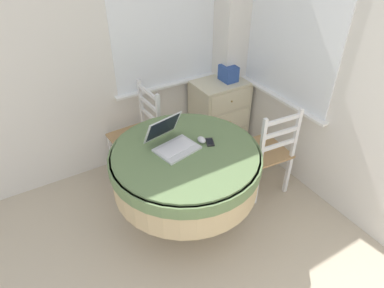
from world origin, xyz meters
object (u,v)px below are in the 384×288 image
corner_cabinet (219,113)px  dining_chair_near_right_window (266,152)px  storage_box (228,73)px  laptop (172,141)px  round_dining_table (186,166)px  computer_mouse (202,140)px  dining_chair_near_back_window (139,135)px  cell_phone (210,142)px

corner_cabinet → dining_chair_near_right_window: bearing=-95.5°
corner_cabinet → storage_box: (0.08, -0.03, 0.47)m
laptop → dining_chair_near_right_window: 0.99m
round_dining_table → laptop: laptop is taller
laptop → computer_mouse: laptop is taller
dining_chair_near_right_window → corner_cabinet: bearing=84.5°
computer_mouse → corner_cabinet: computer_mouse is taller
laptop → dining_chair_near_back_window: (0.01, 0.75, -0.38)m
dining_chair_near_back_window → dining_chair_near_right_window: same height
laptop → storage_box: laptop is taller
round_dining_table → corner_cabinet: size_ratio=1.53×
laptop → storage_box: bearing=34.7°
cell_phone → storage_box: size_ratio=0.68×
round_dining_table → laptop: size_ratio=2.99×
computer_mouse → storage_box: bearing=43.9°
computer_mouse → dining_chair_near_back_window: (-0.22, 0.82, -0.35)m
computer_mouse → cell_phone: (0.05, -0.04, -0.02)m
dining_chair_near_right_window → corner_cabinet: size_ratio=1.19×
cell_phone → dining_chair_near_back_window: 0.96m
round_dining_table → dining_chair_near_back_window: 0.87m
storage_box → laptop: bearing=-145.3°
laptop → storage_box: 1.31m
laptop → cell_phone: bearing=-20.7°
round_dining_table → storage_box: storage_box is taller
dining_chair_near_back_window → dining_chair_near_right_window: bearing=-44.0°
corner_cabinet → computer_mouse: bearing=-132.5°
corner_cabinet → storage_box: storage_box is taller
computer_mouse → storage_box: (0.84, 0.81, 0.07)m
round_dining_table → dining_chair_near_right_window: dining_chair_near_right_window is taller
computer_mouse → dining_chair_near_back_window: size_ratio=0.09×
dining_chair_near_back_window → laptop: bearing=-90.7°
corner_cabinet → storage_box: 0.48m
dining_chair_near_back_window → computer_mouse: bearing=-74.9°
corner_cabinet → dining_chair_near_back_window: bearing=-178.8°
computer_mouse → cell_phone: 0.07m
corner_cabinet → storage_box: size_ratio=4.28×
round_dining_table → computer_mouse: computer_mouse is taller
round_dining_table → dining_chair_near_right_window: (0.85, -0.02, -0.17)m
laptop → cell_phone: 0.31m
cell_phone → corner_cabinet: (0.71, 0.88, -0.39)m
laptop → dining_chair_near_right_window: bearing=-7.5°
round_dining_table → laptop: (-0.06, 0.10, 0.20)m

